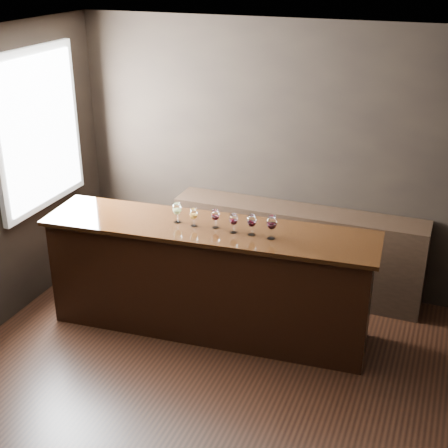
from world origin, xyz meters
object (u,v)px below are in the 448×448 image
(bar_counter, at_px, (209,281))
(glass_amber, at_px, (194,214))
(glass_red_b, at_px, (233,220))
(glass_red_a, at_px, (215,216))
(glass_white, at_px, (177,209))
(back_bar_shelf, at_px, (296,251))
(glass_red_c, at_px, (252,221))
(glass_red_d, at_px, (272,223))

(bar_counter, bearing_deg, glass_amber, -168.71)
(glass_red_b, bearing_deg, glass_red_a, 168.00)
(glass_amber, relative_size, glass_red_b, 0.95)
(bar_counter, xyz_separation_m, glass_red_b, (0.26, -0.04, 0.69))
(glass_white, xyz_separation_m, glass_red_b, (0.56, -0.02, -0.01))
(glass_white, distance_m, glass_red_b, 0.56)
(back_bar_shelf, bearing_deg, glass_red_a, -116.84)
(bar_counter, xyz_separation_m, glass_white, (-0.30, -0.01, 0.69))
(glass_white, xyz_separation_m, glass_red_c, (0.73, -0.01, 0.00))
(glass_white, distance_m, glass_red_c, 0.73)
(bar_counter, distance_m, glass_red_b, 0.73)
(bar_counter, distance_m, glass_white, 0.76)
(back_bar_shelf, bearing_deg, bar_counter, -119.72)
(bar_counter, relative_size, glass_white, 15.50)
(back_bar_shelf, distance_m, glass_amber, 1.46)
(back_bar_shelf, relative_size, glass_white, 13.62)
(glass_red_b, distance_m, glass_red_d, 0.35)
(glass_red_a, bearing_deg, glass_amber, -168.52)
(back_bar_shelf, distance_m, glass_white, 1.55)
(glass_red_a, xyz_separation_m, glass_red_c, (0.36, -0.03, 0.01))
(bar_counter, bearing_deg, glass_red_c, -7.78)
(bar_counter, xyz_separation_m, glass_red_c, (0.42, -0.03, 0.69))
(glass_amber, height_order, glass_red_a, glass_red_a)
(back_bar_shelf, distance_m, glass_red_b, 1.32)
(glass_red_a, bearing_deg, back_bar_shelf, 63.16)
(glass_amber, relative_size, glass_red_d, 0.80)
(glass_white, height_order, glass_red_d, glass_red_d)
(glass_amber, bearing_deg, glass_red_c, 1.11)
(glass_red_a, relative_size, glass_red_c, 0.90)
(glass_red_b, height_order, glass_red_c, glass_red_c)
(glass_red_d, bearing_deg, glass_amber, -179.86)
(back_bar_shelf, relative_size, glass_amber, 15.23)
(glass_white, bearing_deg, glass_red_a, 2.58)
(glass_white, xyz_separation_m, glass_red_a, (0.37, 0.02, -0.01))
(glass_red_a, bearing_deg, glass_red_c, -4.68)
(bar_counter, xyz_separation_m, glass_red_a, (0.07, 0.00, 0.68))
(glass_red_c, bearing_deg, glass_white, 179.03)
(glass_amber, bearing_deg, glass_white, 172.51)
(bar_counter, distance_m, glass_red_d, 0.93)
(glass_white, height_order, glass_red_c, glass_red_c)
(glass_white, relative_size, glass_red_d, 0.90)
(glass_red_a, bearing_deg, bar_counter, -176.72)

